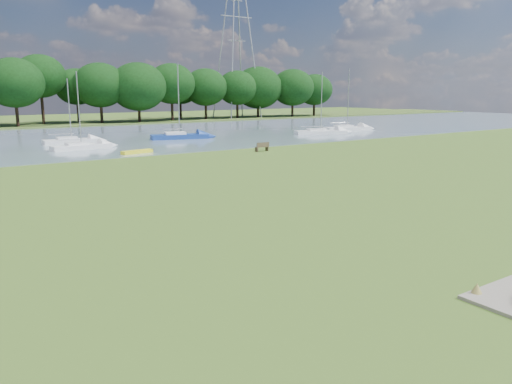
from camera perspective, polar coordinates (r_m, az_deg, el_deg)
ground at (r=25.31m, az=1.06°, el=-1.65°), size 220.00×220.00×0.00m
river at (r=63.99m, az=-21.28°, el=5.58°), size 220.00×40.00×0.10m
far_bank at (r=93.39m, az=-25.53°, el=6.88°), size 220.00×20.00×0.40m
riverbank_bench at (r=48.10m, az=0.71°, el=5.18°), size 1.44×0.46×0.88m
kayak at (r=47.54m, az=-13.44°, el=4.50°), size 3.15×1.37×0.31m
pylon at (r=107.33m, az=-2.27°, el=19.60°), size 7.36×5.16×33.27m
tree_line at (r=88.94m, az=-26.97°, el=11.03°), size 138.45×9.58×11.60m
sailboat_0 at (r=52.51m, az=-19.41°, el=5.10°), size 5.91×2.21×7.53m
sailboat_3 at (r=58.54m, az=-20.40°, el=5.65°), size 5.88×1.79×6.98m
sailboat_4 at (r=67.62m, az=7.35°, el=6.95°), size 7.16×4.25×8.11m
sailboat_5 at (r=74.02m, az=10.33°, el=7.30°), size 7.32×3.34×8.79m
sailboat_7 at (r=60.86m, az=-8.79°, el=6.49°), size 7.06×3.40×8.94m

